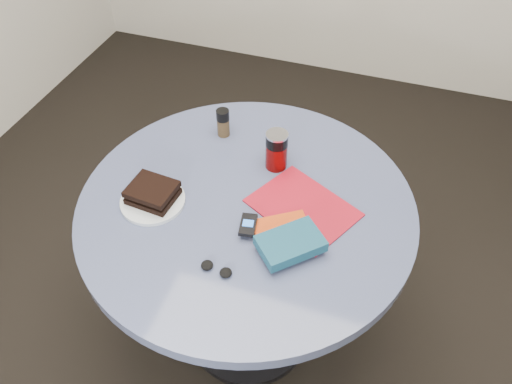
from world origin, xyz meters
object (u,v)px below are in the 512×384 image
(pepper_grinder, at_px, (223,123))
(red_book, at_px, (282,229))
(soda_can, at_px, (276,150))
(table, at_px, (247,236))
(mp3_player, at_px, (248,225))
(novel, at_px, (291,243))
(plate, at_px, (153,201))
(sandwich, at_px, (152,192))
(magazine, at_px, (303,208))
(headphones, at_px, (216,269))

(pepper_grinder, xyz_separation_m, red_book, (0.31, -0.35, -0.04))
(soda_can, bearing_deg, table, -101.82)
(red_book, bearing_deg, soda_can, 77.07)
(red_book, distance_m, mp3_player, 0.10)
(novel, height_order, mp3_player, novel)
(plate, xyz_separation_m, sandwich, (0.00, 0.01, 0.03))
(plate, relative_size, red_book, 1.24)
(soda_can, bearing_deg, sandwich, -138.56)
(magazine, relative_size, novel, 1.70)
(soda_can, height_order, novel, soda_can)
(table, relative_size, plate, 5.24)
(novel, distance_m, mp3_player, 0.14)
(novel, bearing_deg, sandwich, 129.07)
(soda_can, xyz_separation_m, magazine, (0.13, -0.15, -0.06))
(table, relative_size, mp3_player, 11.98)
(magazine, xyz_separation_m, novel, (0.01, -0.16, 0.03))
(soda_can, bearing_deg, pepper_grinder, 156.40)
(plate, distance_m, pepper_grinder, 0.37)
(mp3_player, height_order, headphones, mp3_player)
(sandwich, height_order, red_book, sandwich)
(table, relative_size, soda_can, 7.74)
(soda_can, xyz_separation_m, red_book, (0.10, -0.26, -0.05))
(table, relative_size, sandwich, 7.06)
(table, xyz_separation_m, headphones, (0.01, -0.26, 0.17))
(pepper_grinder, distance_m, mp3_player, 0.43)
(plate, relative_size, mp3_player, 2.28)
(pepper_grinder, relative_size, novel, 0.59)
(plate, height_order, magazine, plate)
(magazine, relative_size, red_book, 1.87)
(pepper_grinder, bearing_deg, mp3_player, -59.68)
(soda_can, relative_size, novel, 0.77)
(table, bearing_deg, headphones, -88.05)
(mp3_player, relative_size, headphones, 0.92)
(plate, xyz_separation_m, novel, (0.43, -0.05, 0.03))
(plate, xyz_separation_m, mp3_player, (0.30, -0.01, 0.02))
(magazine, relative_size, mp3_player, 3.45)
(soda_can, relative_size, pepper_grinder, 1.30)
(table, distance_m, headphones, 0.31)
(headphones, bearing_deg, magazine, 61.41)
(table, relative_size, magazine, 3.48)
(soda_can, height_order, magazine, soda_can)
(headphones, bearing_deg, mp3_player, 78.04)
(soda_can, height_order, red_book, soda_can)
(sandwich, xyz_separation_m, novel, (0.43, -0.05, -0.00))
(sandwich, bearing_deg, soda_can, 41.44)
(table, bearing_deg, red_book, -30.76)
(soda_can, relative_size, magazine, 0.45)
(pepper_grinder, distance_m, red_book, 0.47)
(pepper_grinder, relative_size, magazine, 0.34)
(headphones, bearing_deg, soda_can, 86.31)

